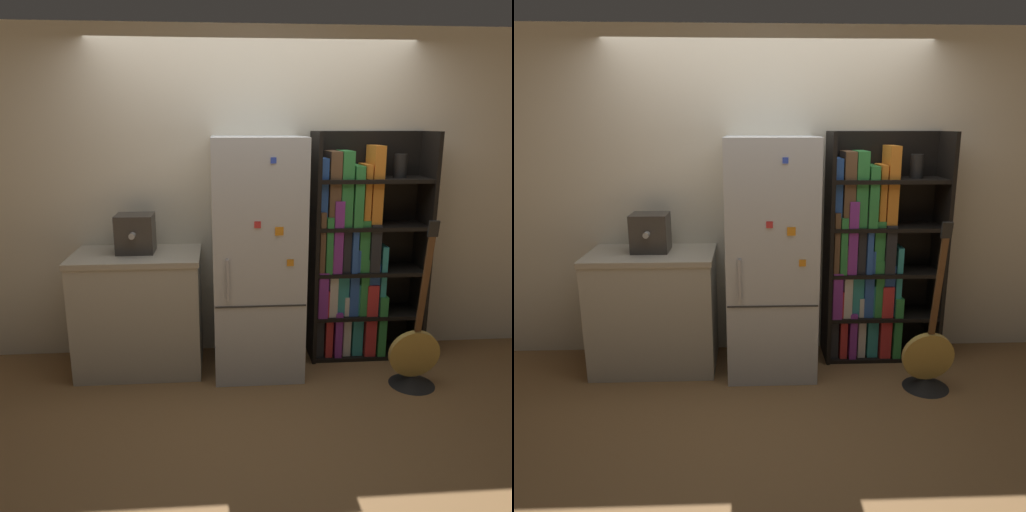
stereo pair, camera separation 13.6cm
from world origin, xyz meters
The scene contains 7 objects.
ground_plane centered at (0.00, 0.00, 0.00)m, with size 16.00×16.00×0.00m, color olive.
wall_back centered at (0.00, 0.47, 1.30)m, with size 8.00×0.05×2.60m.
refrigerator centered at (0.00, 0.11, 0.90)m, with size 0.66×0.70×1.79m.
bookshelf centered at (0.81, 0.29, 0.82)m, with size 0.92×0.37×1.83m.
kitchen_counter centered at (-0.91, 0.16, 0.47)m, with size 0.96×0.60×0.93m.
espresso_machine centered at (-0.92, 0.20, 1.08)m, with size 0.28×0.31×0.29m.
guitar centered at (1.12, -0.29, 0.18)m, with size 0.37×0.34×1.26m.
Camera 1 is at (-0.29, -3.54, 1.87)m, focal length 35.00 mm.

